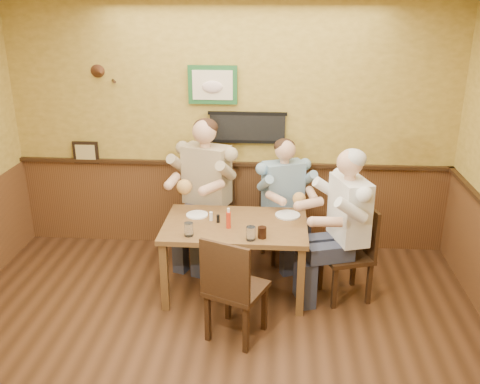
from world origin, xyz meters
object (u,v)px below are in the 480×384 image
object	(u,v)px
diner_blue_polo	(283,206)
pepper_shaker	(218,219)
dining_table	(235,232)
hot_sauce_bottle	(228,219)
diner_tan_shirt	(207,198)
salt_shaker	(211,216)
water_glass_mid	(251,233)
chair_back_right	(282,222)
diner_white_elder	(348,234)
chair_back_left	(208,216)
water_glass_left	(189,229)
chair_near_side	(237,286)
cola_tumbler	(262,232)
chair_right_end	(346,253)

from	to	relation	value
diner_blue_polo	pepper_shaker	bearing A→B (deg)	-152.80
dining_table	hot_sauce_bottle	xyz separation A→B (m)	(-0.06, -0.11, 0.18)
diner_tan_shirt	salt_shaker	size ratio (longest dim) A/B	16.57
water_glass_mid	chair_back_right	bearing A→B (deg)	75.23
dining_table	diner_white_elder	world-z (taller)	diner_white_elder
chair_back_left	water_glass_mid	distance (m)	1.25
diner_blue_polo	water_glass_left	world-z (taller)	diner_blue_polo
diner_white_elder	hot_sauce_bottle	world-z (taller)	diner_white_elder
water_glass_left	dining_table	bearing A→B (deg)	37.08
diner_tan_shirt	salt_shaker	xyz separation A→B (m)	(0.13, -0.67, 0.07)
chair_back_left	water_glass_left	xyz separation A→B (m)	(-0.03, -1.04, 0.30)
dining_table	chair_near_side	xyz separation A→B (m)	(0.07, -0.75, -0.16)
salt_shaker	diner_blue_polo	bearing A→B (deg)	44.70
dining_table	chair_back_left	xyz separation A→B (m)	(-0.37, 0.73, -0.15)
diner_white_elder	water_glass_mid	bearing A→B (deg)	-87.86
cola_tumbler	hot_sauce_bottle	distance (m)	0.38
diner_white_elder	cola_tumbler	world-z (taller)	diner_white_elder
diner_blue_polo	hot_sauce_bottle	xyz separation A→B (m)	(-0.52, -0.87, 0.21)
chair_near_side	diner_blue_polo	bearing A→B (deg)	-81.59
cola_tumbler	pepper_shaker	bearing A→B (deg)	144.60
diner_white_elder	dining_table	bearing A→B (deg)	-108.85
chair_near_side	cola_tumbler	distance (m)	0.58
chair_back_right	pepper_shaker	world-z (taller)	chair_back_right
chair_back_right	pepper_shaker	bearing A→B (deg)	-152.80
cola_tumbler	chair_back_left	bearing A→B (deg)	122.05
diner_white_elder	pepper_shaker	size ratio (longest dim) A/B	17.25
chair_right_end	hot_sauce_bottle	distance (m)	1.20
diner_tan_shirt	water_glass_left	world-z (taller)	diner_tan_shirt
chair_right_end	pepper_shaker	bearing A→B (deg)	-109.25
diner_white_elder	cola_tumbler	xyz separation A→B (m)	(-0.82, -0.27, 0.11)
pepper_shaker	diner_tan_shirt	bearing A→B (deg)	105.81
salt_shaker	pepper_shaker	size ratio (longest dim) A/B	1.10
chair_near_side	pepper_shaker	xyz separation A→B (m)	(-0.24, 0.76, 0.29)
chair_near_side	diner_white_elder	world-z (taller)	diner_white_elder
chair_back_right	diner_tan_shirt	world-z (taller)	diner_tan_shirt
diner_tan_shirt	water_glass_mid	distance (m)	1.21
chair_back_right	chair_near_side	world-z (taller)	chair_near_side
diner_blue_polo	salt_shaker	world-z (taller)	diner_blue_polo
dining_table	chair_right_end	distance (m)	1.10
chair_right_end	salt_shaker	bearing A→B (deg)	-111.09
chair_right_end	water_glass_mid	bearing A→B (deg)	-87.86
diner_blue_polo	water_glass_mid	world-z (taller)	diner_blue_polo
chair_back_left	diner_tan_shirt	bearing A→B (deg)	20.02
chair_right_end	water_glass_left	bearing A→B (deg)	-96.81
dining_table	diner_tan_shirt	xyz separation A→B (m)	(-0.37, 0.73, 0.07)
chair_right_end	cola_tumbler	size ratio (longest dim) A/B	9.04
chair_back_right	salt_shaker	distance (m)	1.06
salt_shaker	diner_tan_shirt	bearing A→B (deg)	100.74
chair_back_left	chair_right_end	size ratio (longest dim) A/B	1.06
diner_white_elder	hot_sauce_bottle	bearing A→B (deg)	-103.42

